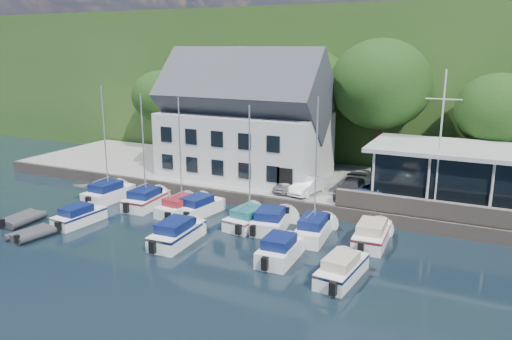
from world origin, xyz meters
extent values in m
plane|color=black|center=(0.00, 0.00, 0.00)|extent=(180.00, 180.00, 0.00)
cube|color=gray|center=(0.00, 17.50, 0.50)|extent=(60.00, 13.00, 1.00)
cube|color=#71645B|center=(0.00, 11.00, 0.50)|extent=(60.00, 0.30, 1.00)
cube|color=#2F4E1D|center=(0.00, 62.00, 8.00)|extent=(160.00, 75.00, 16.00)
cube|color=#4D5E2F|center=(8.00, 70.00, 16.15)|extent=(50.00, 30.00, 0.30)
cube|color=#71645B|center=(12.00, 11.40, 1.60)|extent=(18.00, 0.50, 1.20)
imported|color=#ABACB0|center=(-1.45, 13.01, 1.56)|extent=(1.69, 3.40, 1.11)
imported|color=white|center=(0.17, 13.17, 1.65)|extent=(2.09, 4.11, 1.29)
imported|color=#2E2E33|center=(3.36, 13.77, 1.65)|extent=(1.99, 4.52, 1.29)
imported|color=#294E80|center=(5.10, 13.66, 1.70)|extent=(2.75, 4.38, 1.40)
camera|label=1|loc=(12.68, -22.11, 12.17)|focal=35.00mm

